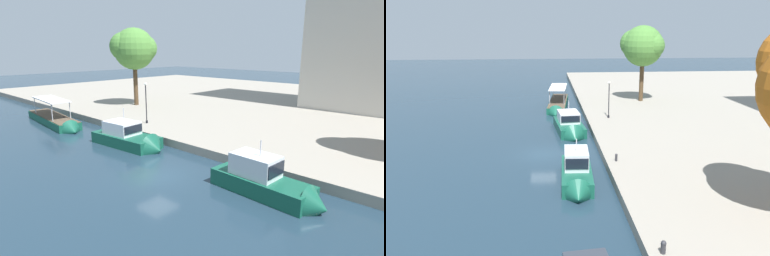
# 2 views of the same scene
# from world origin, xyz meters

# --- Properties ---
(ground_plane) EXTENTS (220.00, 220.00, 0.00)m
(ground_plane) POSITION_xyz_m (0.00, 0.00, 0.00)
(ground_plane) COLOR #1E3342
(tour_boat_0) EXTENTS (13.19, 3.72, 4.10)m
(tour_boat_0) POSITION_xyz_m (-21.65, 2.15, 0.34)
(tour_boat_0) COLOR #14513D
(tour_boat_0) RESTS_ON ground_plane
(motor_yacht_1) EXTENTS (8.33, 3.61, 4.77)m
(motor_yacht_1) POSITION_xyz_m (-7.43, 3.10, 0.58)
(motor_yacht_1) COLOR #14513D
(motor_yacht_1) RESTS_ON ground_plane
(motor_yacht_2) EXTENTS (7.74, 2.67, 4.26)m
(motor_yacht_2) POSITION_xyz_m (7.59, 2.71, 0.75)
(motor_yacht_2) COLOR #14513D
(motor_yacht_2) RESTS_ON ground_plane
(mooring_bollard_0) EXTENTS (0.23, 0.23, 0.68)m
(mooring_bollard_0) POSITION_xyz_m (4.66, 6.38, 1.14)
(mooring_bollard_0) COLOR #2D2D33
(mooring_bollard_0) RESTS_ON dock_promenade
(mooring_bollard_1) EXTENTS (0.30, 0.30, 0.73)m
(mooring_bollard_1) POSITION_xyz_m (18.63, 6.31, 1.16)
(mooring_bollard_1) COLOR #2D2D33
(mooring_bollard_1) RESTS_ON dock_promenade
(lamp_post) EXTENTS (0.34, 0.34, 4.69)m
(lamp_post) POSITION_xyz_m (-11.32, 8.27, 3.37)
(lamp_post) COLOR black
(lamp_post) RESTS_ON dock_promenade
(tree_0) EXTENTS (6.11, 6.41, 11.44)m
(tree_0) POSITION_xyz_m (-22.21, 15.01, 9.20)
(tree_0) COLOR #4C3823
(tree_0) RESTS_ON dock_promenade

